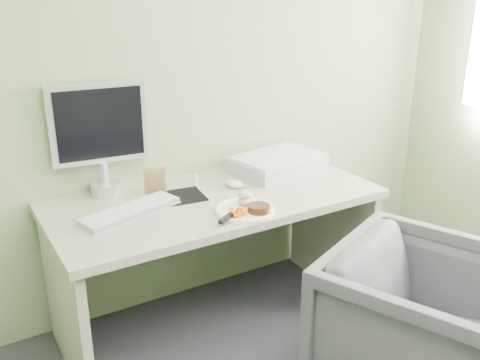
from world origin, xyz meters
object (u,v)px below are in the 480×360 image
plate (245,210)px  desk_chair (421,329)px  desk (215,230)px  scanner (278,163)px  monitor (99,133)px

plate → desk_chair: (0.46, -0.67, -0.39)m
desk → plate: bearing=-83.0°
plate → scanner: scanner is taller
plate → monitor: 0.79m
scanner → plate: bearing=-148.2°
desk → scanner: size_ratio=3.25×
scanner → desk_chair: scanner is taller
plate → monitor: (-0.48, 0.55, 0.30)m
scanner → desk_chair: 1.16m
desk → monitor: size_ratio=2.92×
scanner → monitor: 0.99m
plate → monitor: size_ratio=0.50×
monitor → scanner: bearing=-3.4°
scanner → desk_chair: bearing=-99.5°
desk → desk_chair: 1.05m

